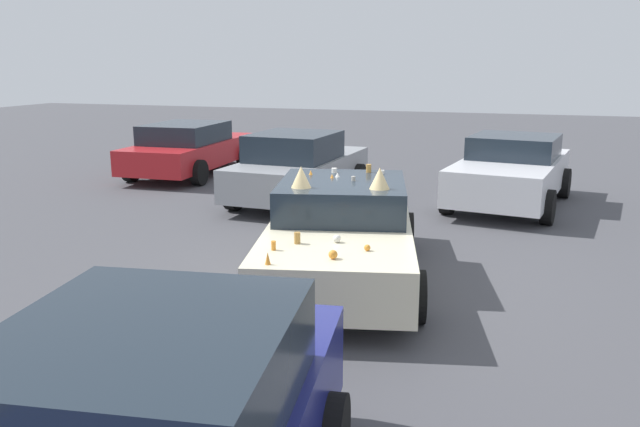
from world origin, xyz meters
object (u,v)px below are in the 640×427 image
object	(u,v)px
parked_sedan_behind_left	(189,148)
parked_sedan_row_back_center	(299,167)
art_car_decorated	(341,231)
parked_sedan_far_right	(511,171)

from	to	relation	value
parked_sedan_behind_left	parked_sedan_row_back_center	size ratio (longest dim) A/B	1.06
parked_sedan_behind_left	art_car_decorated	bearing A→B (deg)	-140.14
art_car_decorated	parked_sedan_row_back_center	size ratio (longest dim) A/B	1.12
parked_sedan_behind_left	parked_sedan_row_back_center	distance (m)	4.45
parked_sedan_far_right	art_car_decorated	bearing A→B (deg)	-11.82
art_car_decorated	parked_sedan_behind_left	world-z (taller)	art_car_decorated
parked_sedan_behind_left	parked_sedan_far_right	bearing A→B (deg)	-100.92
art_car_decorated	parked_sedan_far_right	size ratio (longest dim) A/B	1.09
parked_sedan_far_right	parked_sedan_row_back_center	size ratio (longest dim) A/B	1.03
parked_sedan_behind_left	parked_sedan_row_back_center	bearing A→B (deg)	-122.35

